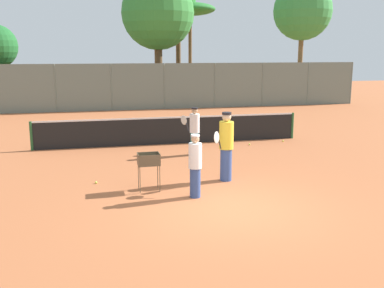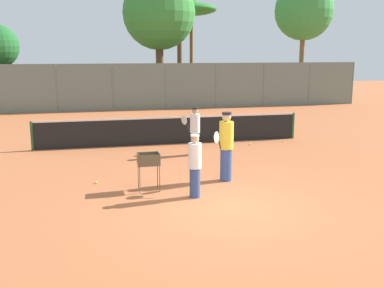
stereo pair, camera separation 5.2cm
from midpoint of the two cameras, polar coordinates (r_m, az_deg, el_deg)
ground_plane at (r=10.42m, az=5.13°, el=-8.28°), size 80.00×80.00×0.00m
tennis_net at (r=17.46m, az=-2.60°, el=1.81°), size 10.38×0.10×1.07m
back_fence at (r=27.94m, az=-6.66°, el=7.23°), size 29.36×0.08×2.83m
tree_0 at (r=33.89m, az=14.06°, el=16.04°), size 4.12×4.12×8.41m
tree_1 at (r=33.65m, az=-1.58°, el=17.69°), size 2.57×2.57×8.53m
tree_2 at (r=31.12m, az=-4.16°, el=16.18°), size 4.84×4.84×8.47m
tree_3 at (r=34.60m, az=-0.04°, el=16.60°), size 3.76×3.76×7.08m
player_white_outfit at (r=15.55m, az=0.45°, el=1.74°), size 0.58×0.79×1.66m
player_red_cap at (r=12.42m, az=4.47°, el=-0.21°), size 0.75×0.76×1.92m
player_yellow_shirt at (r=11.00m, az=0.50°, el=-2.66°), size 0.33×0.87×1.58m
ball_cart at (r=11.62m, az=-5.45°, el=-2.33°), size 0.56×0.41×0.98m
tennis_ball_0 at (r=18.30m, az=11.65°, el=0.36°), size 0.07×0.07×0.07m
tennis_ball_1 at (r=12.60m, az=-11.97°, el=-4.79°), size 0.07×0.07×0.07m
tennis_ball_2 at (r=16.05m, az=0.28°, el=-0.97°), size 0.07×0.07×0.07m
tennis_ball_3 at (r=17.44m, az=7.47°, el=-0.05°), size 0.07×0.07×0.07m
parked_car at (r=31.68m, az=4.31°, el=6.42°), size 4.20×1.70×1.60m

